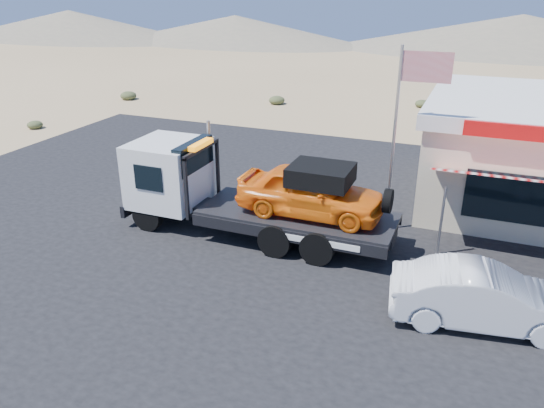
{
  "coord_description": "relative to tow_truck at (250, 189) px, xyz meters",
  "views": [
    {
      "loc": [
        7.16,
        -11.93,
        7.78
      ],
      "look_at": [
        1.64,
        1.82,
        1.5
      ],
      "focal_mm": 35.0,
      "sensor_mm": 36.0,
      "label": 1
    }
  ],
  "objects": [
    {
      "name": "tow_truck",
      "position": [
        0.0,
        0.0,
        0.0
      ],
      "size": [
        8.82,
        2.61,
        2.95
      ],
      "color": "black",
      "rests_on": "asphalt_lot"
    },
    {
      "name": "flagpole",
      "position": [
        4.34,
        2.01,
        2.18
      ],
      "size": [
        1.55,
        0.1,
        6.0
      ],
      "color": "#99999E",
      "rests_on": "asphalt_lot"
    },
    {
      "name": "ground",
      "position": [
        -0.59,
        -2.49,
        -1.59
      ],
      "size": [
        120.0,
        120.0,
        0.0
      ],
      "primitive_type": "plane",
      "color": "#9A8258",
      "rests_on": "ground"
    },
    {
      "name": "distant_hills",
      "position": [
        -10.37,
        52.65,
        0.3
      ],
      "size": [
        126.0,
        48.0,
        4.2
      ],
      "color": "#726B59",
      "rests_on": "ground"
    },
    {
      "name": "white_sedan",
      "position": [
        7.27,
        -2.46,
        -0.83
      ],
      "size": [
        4.64,
        2.23,
        1.47
      ],
      "primitive_type": "imported",
      "rotation": [
        0.0,
        0.0,
        1.73
      ],
      "color": "silver",
      "rests_on": "asphalt_lot"
    },
    {
      "name": "asphalt_lot",
      "position": [
        1.41,
        0.51,
        -1.58
      ],
      "size": [
        32.0,
        24.0,
        0.02
      ],
      "primitive_type": "cube",
      "color": "black",
      "rests_on": "ground"
    },
    {
      "name": "desert_scrub",
      "position": [
        -14.38,
        6.18,
        -1.3
      ],
      "size": [
        27.54,
        32.76,
        0.65
      ],
      "color": "#3A4324",
      "rests_on": "ground"
    }
  ]
}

